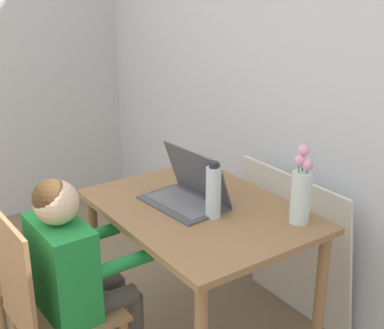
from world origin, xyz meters
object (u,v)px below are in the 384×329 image
object	(u,v)px
chair_occupied	(50,310)
person_seated	(73,264)
water_bottle	(213,191)
laptop	(189,191)
flower_vase	(301,191)

from	to	relation	value
chair_occupied	person_seated	distance (m)	0.21
person_seated	water_bottle	bearing A→B (deg)	-108.88
person_seated	water_bottle	size ratio (longest dim) A/B	4.07
person_seated	laptop	xyz separation A→B (m)	(0.00, 0.57, 0.18)
chair_occupied	person_seated	xyz separation A→B (m)	(-0.00, 0.12, 0.17)
flower_vase	water_bottle	size ratio (longest dim) A/B	1.35
chair_occupied	flower_vase	world-z (taller)	flower_vase
laptop	flower_vase	size ratio (longest dim) A/B	1.19
person_seated	laptop	size ratio (longest dim) A/B	2.53
chair_occupied	laptop	xyz separation A→B (m)	(0.00, 0.69, 0.36)
laptop	water_bottle	world-z (taller)	water_bottle
laptop	water_bottle	xyz separation A→B (m)	(0.18, 0.00, 0.06)
laptop	flower_vase	distance (m)	0.51
flower_vase	laptop	bearing A→B (deg)	-148.01
chair_occupied	laptop	bearing A→B (deg)	-91.09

